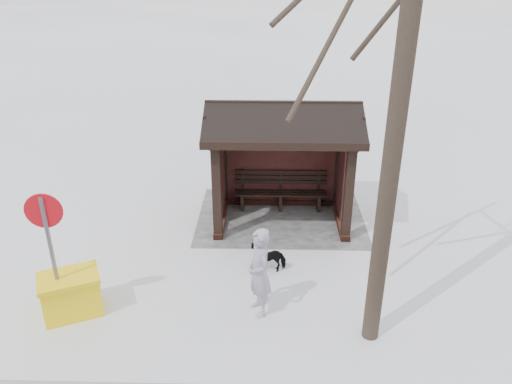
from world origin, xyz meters
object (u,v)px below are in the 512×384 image
Objects in this scene: dog at (268,256)px; grit_bin at (71,294)px; road_sign at (48,231)px; bus_shelter at (282,137)px; pedestrian at (259,273)px.

grit_bin reaches higher than dog.
road_sign reaches higher than dog.
grit_bin is 0.51× the size of road_sign.
dog is (0.31, 2.32, -1.85)m from bus_shelter.
pedestrian is 0.70× the size of road_sign.
dog is 0.57× the size of grit_bin.
road_sign reaches higher than pedestrian.
road_sign is (3.64, 0.19, 0.92)m from pedestrian.
bus_shelter is at bearing -142.18° from road_sign.
dog is 3.97m from grit_bin.
pedestrian is 2.39× the size of dog.
road_sign is at bearing -70.85° from dog.
road_sign is (0.16, 0.07, 1.38)m from grit_bin.
bus_shelter is at bearing -160.16° from grit_bin.
bus_shelter is 2.81× the size of grit_bin.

